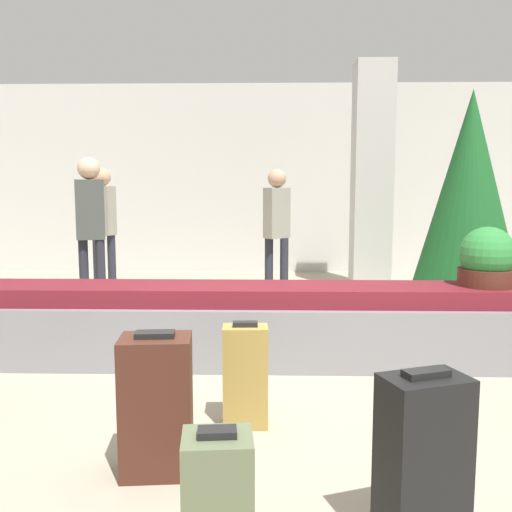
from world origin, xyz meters
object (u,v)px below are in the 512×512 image
object	(u,v)px
pillar	(372,178)
suitcase_4	(157,405)
decorated_tree	(469,198)
suitcase_0	(245,376)
suitcase_5	(218,502)
potted_plant_1	(487,260)
suitcase_3	(423,463)
traveler_1	(103,219)
traveler_0	(90,219)
traveler_2	(277,222)

from	to	relation	value
pillar	suitcase_4	xyz separation A→B (m)	(-2.02, -5.31, -1.23)
decorated_tree	suitcase_0	bearing A→B (deg)	-128.22
suitcase_5	potted_plant_1	size ratio (longest dim) A/B	1.16
suitcase_3	traveler_1	world-z (taller)	traveler_1
suitcase_5	traveler_0	bearing A→B (deg)	107.34
suitcase_5	traveler_2	bearing A→B (deg)	81.35
suitcase_4	decorated_tree	bearing A→B (deg)	46.79
pillar	suitcase_3	xyz separation A→B (m)	(-0.80, -5.91, -1.22)
traveler_2	decorated_tree	xyz separation A→B (m)	(2.14, -0.93, 0.34)
traveler_1	traveler_0	bearing A→B (deg)	123.20
pillar	traveler_2	distance (m)	1.65
suitcase_0	traveler_1	size ratio (longest dim) A/B	0.39
suitcase_4	traveler_0	world-z (taller)	traveler_0
suitcase_5	traveler_0	size ratio (longest dim) A/B	0.32
pillar	traveler_0	distance (m)	3.89
suitcase_4	traveler_0	xyz separation A→B (m)	(-1.50, 3.72, 0.74)
suitcase_3	decorated_tree	xyz separation A→B (m)	(1.59, 4.22, 0.99)
suitcase_0	suitcase_4	size ratio (longest dim) A/B	0.88
suitcase_4	potted_plant_1	size ratio (longest dim) A/B	1.53
traveler_0	traveler_2	xyz separation A→B (m)	(2.18, 0.83, -0.09)
decorated_tree	suitcase_5	bearing A→B (deg)	-119.04
potted_plant_1	decorated_tree	xyz separation A→B (m)	(0.40, 1.68, 0.48)
traveler_0	decorated_tree	xyz separation A→B (m)	(4.31, -0.11, 0.25)
suitcase_0	decorated_tree	size ratio (longest dim) A/B	0.26
pillar	traveler_1	xyz separation A→B (m)	(-3.70, -0.50, -0.55)
potted_plant_1	traveler_1	size ratio (longest dim) A/B	0.29
traveler_1	suitcase_5	bearing A→B (deg)	134.46
suitcase_4	traveler_1	xyz separation A→B (m)	(-1.67, 4.81, 0.67)
traveler_0	pillar	bearing A→B (deg)	-171.32
suitcase_0	pillar	bearing A→B (deg)	69.04
suitcase_5	potted_plant_1	xyz separation A→B (m)	(2.03, 2.69, 0.61)
suitcase_3	potted_plant_1	bearing A→B (deg)	45.08
suitcase_0	suitcase_5	bearing A→B (deg)	-94.48
traveler_0	suitcase_4	bearing A→B (deg)	96.36
potted_plant_1	traveler_2	bearing A→B (deg)	123.71
traveler_2	decorated_tree	bearing A→B (deg)	-64.24
traveler_1	suitcase_3	bearing A→B (deg)	142.27
suitcase_0	traveler_1	distance (m)	4.77
suitcase_0	suitcase_5	size ratio (longest dim) A/B	1.16
suitcase_0	traveler_1	world-z (taller)	traveler_1
pillar	potted_plant_1	bearing A→B (deg)	-83.35
suitcase_4	decorated_tree	xyz separation A→B (m)	(2.82, 3.62, 1.00)
traveler_0	traveler_1	distance (m)	1.11
suitcase_0	traveler_1	xyz separation A→B (m)	(-2.11, 4.21, 0.72)
suitcase_3	traveler_1	size ratio (longest dim) A/B	0.45
potted_plant_1	traveler_2	world-z (taller)	traveler_2
potted_plant_1	traveler_0	bearing A→B (deg)	155.52
suitcase_0	traveler_0	distance (m)	3.76
suitcase_0	potted_plant_1	bearing A→B (deg)	31.78
suitcase_0	traveler_2	distance (m)	4.02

